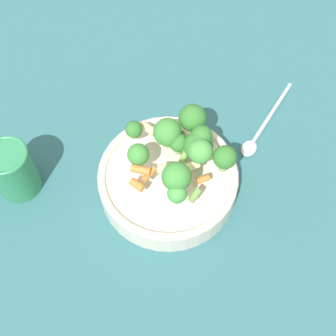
# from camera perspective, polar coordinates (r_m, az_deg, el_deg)

# --- Properties ---
(ground_plane) EXTENTS (3.00, 3.00, 0.00)m
(ground_plane) POSITION_cam_1_polar(r_m,az_deg,el_deg) (0.79, 0.00, -2.41)
(ground_plane) COLOR #2D6066
(bowl) EXTENTS (0.23, 0.23, 0.05)m
(bowl) POSITION_cam_1_polar(r_m,az_deg,el_deg) (0.77, 0.00, -1.44)
(bowl) COLOR beige
(bowl) RESTS_ON ground_plane
(pasta_salad) EXTENTS (0.16, 0.17, 0.09)m
(pasta_salad) POSITION_cam_1_polar(r_m,az_deg,el_deg) (0.71, 1.91, 2.54)
(pasta_salad) COLOR #8CB766
(pasta_salad) RESTS_ON bowl
(cup) EXTENTS (0.07, 0.07, 0.10)m
(cup) POSITION_cam_1_polar(r_m,az_deg,el_deg) (0.79, -18.35, -0.23)
(cup) COLOR #2D7F51
(cup) RESTS_ON ground_plane
(spoon) EXTENTS (0.18, 0.09, 0.01)m
(spoon) POSITION_cam_1_polar(r_m,az_deg,el_deg) (0.86, 11.11, 4.37)
(spoon) COLOR silver
(spoon) RESTS_ON ground_plane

